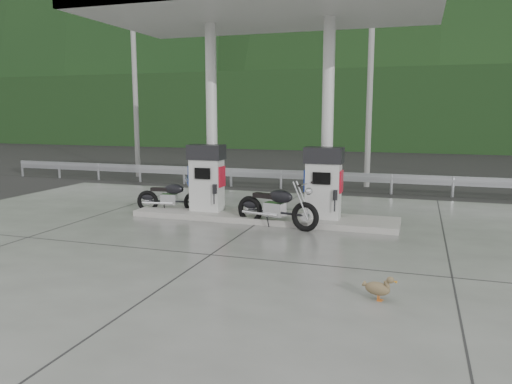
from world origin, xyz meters
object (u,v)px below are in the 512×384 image
(gas_pump_left, at_px, (207,178))
(gas_pump_right, at_px, (323,183))
(duck, at_px, (377,289))
(motorcycle_right, at_px, (277,207))
(motorcycle_left, at_px, (171,197))

(gas_pump_left, xyz_separation_m, gas_pump_right, (3.20, 0.00, 0.00))
(duck, bearing_deg, gas_pump_left, 149.82)
(gas_pump_right, bearing_deg, duck, -70.47)
(gas_pump_left, xyz_separation_m, motorcycle_right, (2.19, -0.74, -0.54))
(gas_pump_right, xyz_separation_m, motorcycle_right, (-1.01, -0.74, -0.54))
(motorcycle_left, bearing_deg, gas_pump_left, -12.25)
(duck, bearing_deg, motorcycle_left, 155.31)
(gas_pump_right, bearing_deg, gas_pump_left, 180.00)
(gas_pump_right, height_order, motorcycle_right, gas_pump_right)
(motorcycle_right, bearing_deg, gas_pump_left, 176.41)
(gas_pump_right, xyz_separation_m, motorcycle_left, (-4.34, 0.07, -0.61))
(motorcycle_right, height_order, duck, motorcycle_right)
(gas_pump_right, bearing_deg, motorcycle_right, -143.82)
(gas_pump_left, relative_size, duck, 3.80)
(gas_pump_left, bearing_deg, gas_pump_right, 0.00)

